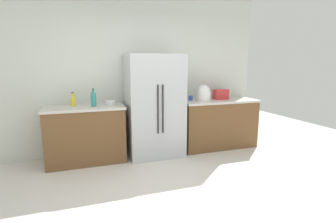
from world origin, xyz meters
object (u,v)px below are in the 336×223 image
(toaster, at_px, (221,94))
(cup_a, at_px, (191,98))
(cup_b, at_px, (224,95))
(bottle_b, at_px, (73,101))
(bowl_a, at_px, (110,103))
(refrigerator, at_px, (154,106))
(bottle_a, at_px, (94,99))
(rice_cooker, at_px, (204,94))

(toaster, distance_m, cup_a, 0.61)
(toaster, height_order, cup_b, toaster)
(bottle_b, distance_m, cup_b, 2.82)
(cup_b, height_order, bowl_a, cup_b)
(toaster, relative_size, bowl_a, 1.69)
(bottle_b, height_order, bowl_a, bottle_b)
(refrigerator, distance_m, toaster, 1.36)
(refrigerator, xyz_separation_m, bottle_b, (-1.31, 0.13, 0.13))
(toaster, xyz_separation_m, bottle_a, (-2.35, -0.10, 0.02))
(rice_cooker, height_order, cup_b, rice_cooker)
(cup_a, height_order, cup_b, cup_b)
(rice_cooker, bearing_deg, bottle_b, 176.09)
(rice_cooker, height_order, bowl_a, rice_cooker)
(bowl_a, bearing_deg, bottle_b, 176.30)
(toaster, distance_m, bottle_b, 2.66)
(bottle_b, xyz_separation_m, bowl_a, (0.58, -0.04, -0.05))
(toaster, bearing_deg, refrigerator, -175.94)
(bottle_a, xyz_separation_m, bottle_b, (-0.31, 0.13, -0.03))
(bottle_b, relative_size, cup_a, 2.62)
(toaster, relative_size, cup_a, 3.13)
(bottle_b, xyz_separation_m, cup_a, (2.06, 0.03, -0.04))
(toaster, xyz_separation_m, cup_a, (-0.60, 0.06, -0.05))
(refrigerator, xyz_separation_m, rice_cooker, (0.93, -0.02, 0.18))
(toaster, xyz_separation_m, cup_b, (0.16, 0.13, -0.04))
(refrigerator, relative_size, cup_b, 16.21)
(rice_cooker, distance_m, cup_a, 0.27)
(refrigerator, xyz_separation_m, cup_a, (0.75, 0.16, 0.09))
(cup_b, bearing_deg, rice_cooker, -157.08)
(toaster, distance_m, rice_cooker, 0.44)
(refrigerator, relative_size, bottle_b, 7.70)
(bottle_a, height_order, bowl_a, bottle_a)
(cup_a, distance_m, bowl_a, 1.48)
(bottle_a, relative_size, cup_b, 2.64)
(bottle_b, bearing_deg, refrigerator, -5.71)
(bottle_a, distance_m, bowl_a, 0.30)
(bottle_a, height_order, bottle_b, bottle_a)
(bottle_a, bearing_deg, cup_b, 5.14)
(rice_cooker, xyz_separation_m, bowl_a, (-1.66, 0.12, -0.10))
(refrigerator, relative_size, rice_cooker, 5.83)
(refrigerator, distance_m, cup_b, 1.53)
(refrigerator, height_order, bottle_b, refrigerator)
(toaster, distance_m, bottle_a, 2.35)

